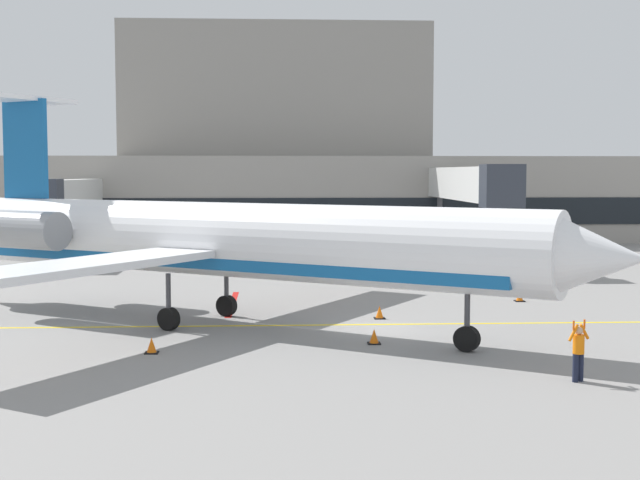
% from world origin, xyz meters
% --- Properties ---
extents(ground, '(120.00, 120.00, 0.11)m').
position_xyz_m(ground, '(-0.00, 0.00, -0.05)').
color(ground, gray).
extents(terminal_building, '(76.55, 14.14, 19.86)m').
position_xyz_m(terminal_building, '(-3.08, 47.31, 6.74)').
color(terminal_building, gray).
rests_on(terminal_building, ground).
extents(jet_bridge_west, '(2.40, 17.34, 5.78)m').
position_xyz_m(jet_bridge_west, '(-19.08, 30.61, 4.41)').
color(jet_bridge_west, silver).
rests_on(jet_bridge_west, ground).
extents(jet_bridge_east, '(2.40, 22.34, 6.70)m').
position_xyz_m(jet_bridge_east, '(9.93, 28.07, 5.32)').
color(jet_bridge_east, silver).
rests_on(jet_bridge_east, ground).
extents(regional_jet, '(29.28, 22.68, 9.68)m').
position_xyz_m(regional_jet, '(-6.38, 1.72, 3.48)').
color(regional_jet, white).
rests_on(regional_jet, ground).
extents(baggage_tug, '(2.23, 3.33, 2.21)m').
position_xyz_m(baggage_tug, '(-17.60, 22.89, 0.99)').
color(baggage_tug, '#19389E').
rests_on(baggage_tug, ground).
extents(pushback_tractor, '(2.90, 3.47, 2.28)m').
position_xyz_m(pushback_tractor, '(0.47, 24.85, 1.02)').
color(pushback_tractor, '#1E4CB2').
rests_on(pushback_tractor, ground).
extents(fuel_tank, '(8.25, 2.76, 2.83)m').
position_xyz_m(fuel_tank, '(-12.10, 29.89, 1.57)').
color(fuel_tank, white).
rests_on(fuel_tank, ground).
extents(marshaller, '(0.78, 0.45, 1.85)m').
position_xyz_m(marshaller, '(5.08, -8.54, 0.93)').
color(marshaller, '#191E33').
rests_on(marshaller, ground).
extents(safety_cone_alpha, '(0.47, 0.47, 0.55)m').
position_xyz_m(safety_cone_alpha, '(-8.17, -3.82, 0.25)').
color(safety_cone_alpha, orange).
rests_on(safety_cone_alpha, ground).
extents(safety_cone_bravo, '(0.47, 0.47, 0.55)m').
position_xyz_m(safety_cone_bravo, '(0.51, 2.76, 0.25)').
color(safety_cone_bravo, orange).
rests_on(safety_cone_bravo, ground).
extents(safety_cone_charlie, '(0.47, 0.47, 0.55)m').
position_xyz_m(safety_cone_charlie, '(7.86, 7.30, 0.25)').
color(safety_cone_charlie, orange).
rests_on(safety_cone_charlie, ground).
extents(safety_cone_delta, '(0.47, 0.47, 0.55)m').
position_xyz_m(safety_cone_delta, '(-0.34, -2.60, 0.25)').
color(safety_cone_delta, orange).
rests_on(safety_cone_delta, ground).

